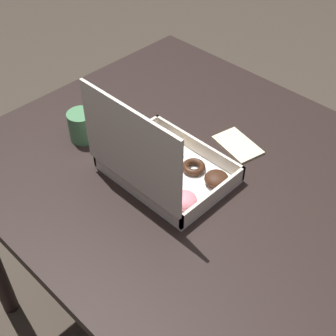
# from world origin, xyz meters

# --- Properties ---
(ground_plane) EXTENTS (8.00, 8.00, 0.00)m
(ground_plane) POSITION_xyz_m (0.00, 0.00, 0.00)
(ground_plane) COLOR #42382D
(dining_table) EXTENTS (1.11, 0.96, 0.77)m
(dining_table) POSITION_xyz_m (0.00, 0.00, 0.67)
(dining_table) COLOR black
(dining_table) RESTS_ON ground_plane
(donut_box) EXTENTS (0.31, 0.24, 0.27)m
(donut_box) POSITION_xyz_m (0.02, 0.10, 0.82)
(donut_box) COLOR white
(donut_box) RESTS_ON dining_table
(coffee_mug) EXTENTS (0.08, 0.08, 0.08)m
(coffee_mug) POSITION_xyz_m (0.30, 0.13, 0.81)
(coffee_mug) COLOR #4C8456
(coffee_mug) RESTS_ON dining_table
(paper_napkin) EXTENTS (0.15, 0.11, 0.01)m
(paper_napkin) POSITION_xyz_m (-0.03, -0.15, 0.77)
(paper_napkin) COLOR beige
(paper_napkin) RESTS_ON dining_table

